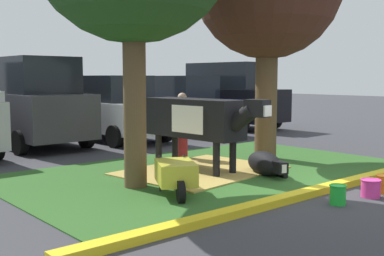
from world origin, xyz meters
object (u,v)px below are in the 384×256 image
(bucket_green, at_px, (338,194))
(sedan_blue, at_px, (182,105))
(wheelbarrow, at_px, (176,173))
(suv_dark_grey, at_px, (29,102))
(person_handler, at_px, (182,124))
(suv_black, at_px, (229,95))
(cow_holstein, at_px, (198,119))
(calf_lying, at_px, (265,164))
(hatchback_white, at_px, (113,109))
(bucket_pink, at_px, (371,188))
(bucket_orange, at_px, (384,184))

(bucket_green, height_order, sedan_blue, sedan_blue)
(wheelbarrow, height_order, suv_dark_grey, suv_dark_grey)
(person_handler, bearing_deg, suv_black, 36.43)
(wheelbarrow, bearing_deg, cow_holstein, 38.93)
(person_handler, bearing_deg, bucket_green, -100.04)
(calf_lying, xyz_separation_m, hatchback_white, (0.60, 6.73, 0.75))
(bucket_green, bearing_deg, sedan_blue, 64.28)
(suv_dark_grey, bearing_deg, bucket_green, -84.02)
(cow_holstein, bearing_deg, sedan_blue, 53.07)
(person_handler, xyz_separation_m, wheelbarrow, (-2.42, -2.76, -0.47))
(person_handler, relative_size, suv_dark_grey, 0.34)
(bucket_pink, bearing_deg, cow_holstein, 101.43)
(sedan_blue, height_order, suv_black, suv_black)
(bucket_green, xyz_separation_m, suv_black, (6.95, 9.32, 1.11))
(bucket_green, distance_m, hatchback_white, 9.10)
(person_handler, bearing_deg, suv_dark_grey, 111.64)
(sedan_blue, bearing_deg, bucket_orange, -108.87)
(calf_lying, relative_size, bucket_orange, 4.13)
(bucket_green, bearing_deg, calf_lying, 68.50)
(bucket_pink, height_order, suv_dark_grey, suv_dark_grey)
(bucket_pink, distance_m, bucket_orange, 0.41)
(bucket_pink, bearing_deg, suv_dark_grey, 100.77)
(wheelbarrow, xyz_separation_m, bucket_pink, (2.40, -2.15, -0.23))
(calf_lying, height_order, sedan_blue, sedan_blue)
(hatchback_white, bearing_deg, person_handler, -98.59)
(bucket_orange, bearing_deg, hatchback_white, 88.50)
(bucket_orange, xyz_separation_m, suv_dark_grey, (-2.23, 9.56, 1.10))
(bucket_orange, relative_size, hatchback_white, 0.07)
(bucket_orange, bearing_deg, bucket_green, 175.45)
(bucket_orange, bearing_deg, wheelbarrow, 142.50)
(wheelbarrow, relative_size, sedan_blue, 0.34)
(person_handler, xyz_separation_m, bucket_green, (-0.85, -4.82, -0.69))
(suv_black, bearing_deg, person_handler, -143.57)
(wheelbarrow, bearing_deg, suv_black, 40.44)
(bucket_pink, bearing_deg, bucket_orange, -1.12)
(calf_lying, height_order, hatchback_white, hatchback_white)
(bucket_green, relative_size, sedan_blue, 0.07)
(bucket_green, xyz_separation_m, bucket_orange, (1.24, -0.10, 0.00))
(bucket_pink, xyz_separation_m, hatchback_white, (0.65, 9.03, 0.83))
(wheelbarrow, xyz_separation_m, hatchback_white, (3.05, 6.89, 0.60))
(wheelbarrow, distance_m, sedan_blue, 9.23)
(calf_lying, xyz_separation_m, person_handler, (-0.02, 2.60, 0.62))
(suv_black, bearing_deg, bucket_pink, -123.06)
(hatchback_white, bearing_deg, suv_black, 3.91)
(calf_lying, distance_m, wheelbarrow, 2.45)
(suv_dark_grey, distance_m, suv_black, 7.94)
(bucket_green, bearing_deg, suv_black, 53.28)
(bucket_green, relative_size, suv_black, 0.07)
(suv_dark_grey, height_order, hatchback_white, suv_dark_grey)
(calf_lying, xyz_separation_m, bucket_pink, (-0.05, -2.31, -0.08))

